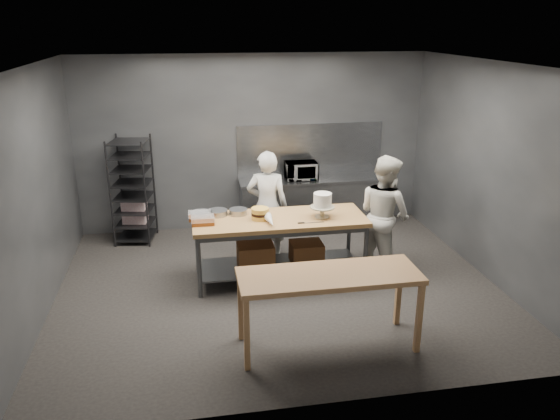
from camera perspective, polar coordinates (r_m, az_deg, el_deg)
name	(u,v)px	position (r m, az deg, el deg)	size (l,w,h in m)	color
ground	(279,286)	(7.67, -0.13, -7.97)	(6.00, 6.00, 0.00)	black
back_wall	(254,143)	(9.51, -2.75, 7.03)	(6.00, 0.04, 3.00)	#4C4F54
work_table	(279,241)	(7.67, -0.15, -3.27)	(2.40, 0.90, 0.92)	olive
near_counter	(329,281)	(6.04, 5.15, -7.36)	(2.00, 0.70, 0.90)	olive
back_counter	(313,203)	(9.66, 3.49, 0.76)	(2.60, 0.60, 0.90)	slate
splashback_panel	(310,149)	(9.70, 3.18, 6.36)	(2.60, 0.02, 0.90)	slate
speed_rack	(133,191)	(9.26, -15.13, 1.90)	(0.70, 0.74, 1.75)	black
chef_behind	(267,206)	(8.25, -1.35, 0.44)	(0.62, 0.41, 1.70)	silver
chef_right	(384,214)	(7.99, 10.85, -0.43)	(0.84, 0.66, 1.73)	silver
microwave	(301,171)	(9.44, 2.22, 4.13)	(0.54, 0.37, 0.30)	black
frosted_cake_stand	(322,202)	(7.52, 4.46, 0.83)	(0.34, 0.34, 0.35)	#B4AB90
layer_cake	(260,214)	(7.48, -2.09, -0.38)	(0.24, 0.24, 0.16)	#E7BC49
cake_pans	(217,213)	(7.67, -6.58, -0.32)	(0.80, 0.33, 0.07)	gray
piping_bag	(270,221)	(7.27, -1.03, -1.13)	(0.12, 0.12, 0.38)	white
offset_spatula	(307,223)	(7.36, 2.89, -1.34)	(0.37, 0.02, 0.02)	slate
pastry_clamshells	(201,218)	(7.46, -8.23, -0.82)	(0.34, 0.40, 0.11)	#9B501F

